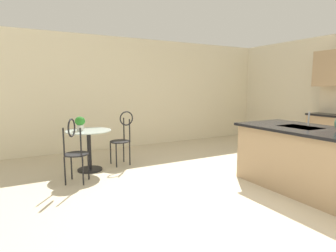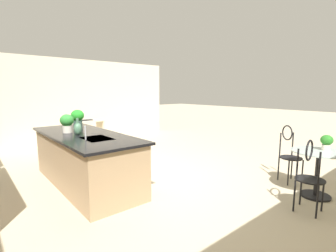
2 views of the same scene
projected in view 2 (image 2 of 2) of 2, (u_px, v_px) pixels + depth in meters
name	position (u px, v px, depth m)	size (l,w,h in m)	color
ground_plane	(135.00, 177.00, 4.74)	(40.00, 40.00, 0.00)	beige
wall_right	(62.00, 101.00, 7.78)	(0.12, 7.80, 2.70)	beige
kitchen_island	(85.00, 159.00, 4.36)	(2.80, 1.06, 0.92)	tan
bistro_table	(318.00, 169.00, 3.82)	(0.80, 0.80, 0.74)	black
chair_near_window	(289.00, 151.00, 4.48)	(0.52, 0.52, 1.04)	black
chair_by_island	(309.00, 173.00, 3.29)	(0.41, 0.50, 1.04)	black
sink_faucet	(85.00, 133.00, 3.75)	(0.02, 0.02, 0.22)	#B2B5BA
writing_desk	(83.00, 128.00, 7.69)	(0.60, 1.20, 0.74)	beige
keyboard	(85.00, 120.00, 7.73)	(0.16, 0.44, 0.03)	black
potted_plant_on_table	(327.00, 142.00, 3.80)	(0.18, 0.18, 0.25)	beige
potted_plant_counter_far	(78.00, 117.00, 5.04)	(0.26, 0.26, 0.37)	#385147
potted_plant_counter_near	(67.00, 122.00, 4.38)	(0.24, 0.24, 0.33)	beige
vase_on_counter	(78.00, 129.00, 4.17)	(0.13, 0.13, 0.29)	#4C7A5B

